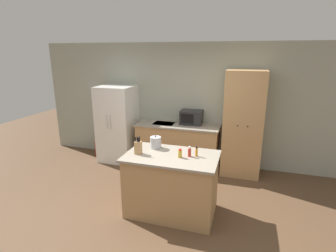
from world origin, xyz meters
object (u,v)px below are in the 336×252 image
kettle (156,142)px  fire_extinguisher (98,149)px  pantry_cabinet (243,124)px  spice_bottle_short_red (190,152)px  refrigerator (118,124)px  spice_bottle_tall_dark (196,152)px  knife_block (138,147)px  spice_bottle_amber_oil (180,153)px  microwave (191,117)px

kettle → fire_extinguisher: bearing=144.4°
pantry_cabinet → spice_bottle_short_red: 1.83m
refrigerator → spice_bottle_tall_dark: 2.65m
knife_block → fire_extinguisher: knife_block is taller
knife_block → refrigerator: bearing=125.7°
refrigerator → spice_bottle_tall_dark: bearing=-37.2°
spice_bottle_short_red → spice_bottle_amber_oil: bearing=-148.8°
knife_block → spice_bottle_amber_oil: size_ratio=2.15×
pantry_cabinet → spice_bottle_short_red: pantry_cabinet is taller
pantry_cabinet → spice_bottle_tall_dark: bearing=-109.9°
refrigerator → spice_bottle_tall_dark: refrigerator is taller
knife_block → fire_extinguisher: 2.63m
pantry_cabinet → fire_extinguisher: 3.36m
pantry_cabinet → spice_bottle_short_red: (-0.69, -1.70, -0.03)m
pantry_cabinet → spice_bottle_amber_oil: (-0.82, -1.77, -0.04)m
spice_bottle_tall_dark → spice_bottle_amber_oil: bearing=-152.9°
pantry_cabinet → spice_bottle_amber_oil: pantry_cabinet is taller
refrigerator → microwave: refrigerator is taller
knife_block → spice_bottle_tall_dark: 0.86m
pantry_cabinet → knife_block: size_ratio=7.51×
spice_bottle_tall_dark → kettle: kettle is taller
microwave → spice_bottle_short_red: (0.36, -1.81, -0.06)m
pantry_cabinet → spice_bottle_amber_oil: bearing=-114.7°
fire_extinguisher → knife_block: bearing=-43.5°
pantry_cabinet → spice_bottle_amber_oil: 1.95m
microwave → fire_extinguisher: microwave is taller
spice_bottle_tall_dark → fire_extinguisher: size_ratio=0.34×
pantry_cabinet → kettle: 1.98m
spice_bottle_short_red → spice_bottle_amber_oil: spice_bottle_short_red is taller
kettle → spice_bottle_amber_oil: bearing=-29.7°
refrigerator → pantry_cabinet: pantry_cabinet is taller
spice_bottle_amber_oil → refrigerator: bearing=137.8°
microwave → spice_bottle_tall_dark: 1.83m
spice_bottle_amber_oil → pantry_cabinet: bearing=65.3°
pantry_cabinet → kettle: (-1.28, -1.51, -0.01)m
refrigerator → knife_block: refrigerator is taller
spice_bottle_short_red → kettle: size_ratio=0.74×
fire_extinguisher → pantry_cabinet: bearing=1.8°
kettle → spice_bottle_short_red: bearing=-17.9°
spice_bottle_short_red → kettle: bearing=162.1°
knife_block → kettle: 0.35m
spice_bottle_amber_oil → kettle: (-0.46, 0.26, 0.03)m
fire_extinguisher → spice_bottle_short_red: bearing=-32.0°
knife_block → kettle: size_ratio=1.36×
spice_bottle_tall_dark → fire_extinguisher: 3.18m
knife_block → microwave: bearing=78.6°
refrigerator → knife_block: (1.26, -1.75, 0.20)m
knife_block → spice_bottle_short_red: bearing=8.9°
knife_block → spice_bottle_short_red: size_ratio=1.84×
microwave → spice_bottle_amber_oil: bearing=-82.7°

